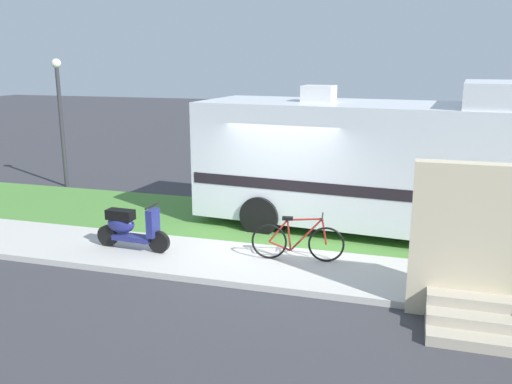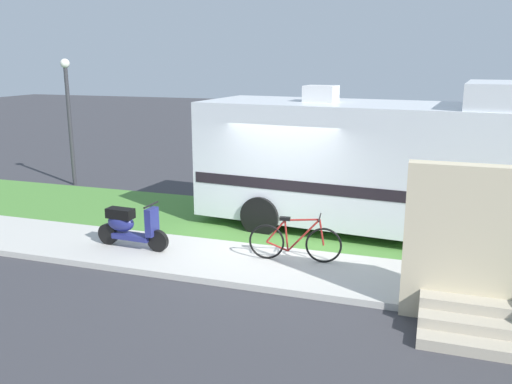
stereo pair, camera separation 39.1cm
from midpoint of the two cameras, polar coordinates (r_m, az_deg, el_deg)
The scene contains 11 objects.
ground_plane at distance 11.37m, azimuth 0.81°, elevation -5.90°, with size 80.00×80.00×0.00m, color #38383D.
sidewalk at distance 10.27m, azimuth -1.01°, elevation -7.77°, with size 24.00×2.00×0.12m.
grass_strip at distance 12.73m, azimuth 2.63°, elevation -3.53°, with size 24.00×3.40×0.08m.
motorhome_rv at distance 12.31m, azimuth 11.16°, elevation 3.21°, with size 7.70×3.25×3.42m.
scooter at distance 11.14m, azimuth -14.23°, elevation -3.64°, with size 1.63×0.50×0.97m.
bicycle at distance 10.23m, azimuth 3.32°, elevation -5.21°, with size 1.76×0.52×0.90m.
pickup_truck_near at distance 16.39m, azimuth 14.94°, elevation 3.23°, with size 5.34×2.31×1.77m.
pickup_truck_far at distance 19.24m, azimuth 19.11°, elevation 4.41°, with size 5.31×2.15×1.72m.
porch_steps at distance 8.56m, azimuth 21.34°, elevation -6.80°, with size 2.00×1.26×2.40m.
bottle_green at distance 10.11m, azimuth 22.81°, elevation -8.14°, with size 0.07×0.07×0.30m.
street_lamp_post at distance 17.45m, azimuth -20.65°, elevation 8.18°, with size 0.28×0.28×3.87m.
Camera 1 is at (2.68, -10.36, 3.86)m, focal length 37.75 mm.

